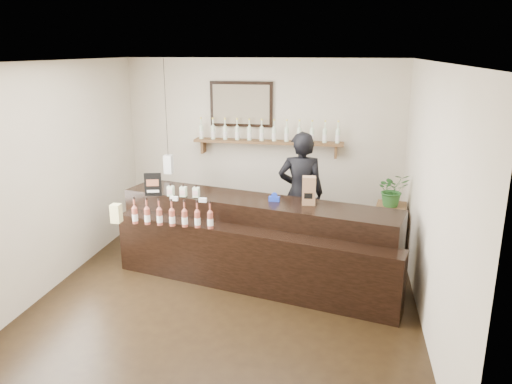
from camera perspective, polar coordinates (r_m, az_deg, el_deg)
The scene contains 10 objects.
ground at distance 6.30m, azimuth -3.13°, elevation -11.72°, with size 5.00×5.00×0.00m, color black.
room_shell at distance 5.71m, azimuth -3.39°, elevation 3.59°, with size 5.00×5.00×5.00m.
back_wall_decor at distance 8.02m, azimuth -0.40°, elevation 7.60°, with size 2.66×0.96×1.69m.
counter at distance 6.55m, azimuth -0.18°, elevation -5.84°, with size 3.79×1.85×1.22m.
promo_sign at distance 6.75m, azimuth -11.70°, elevation 0.84°, with size 0.22×0.07×0.31m.
paper_bag at distance 6.27m, azimuth 6.06°, elevation 0.16°, with size 0.18×0.14×0.36m.
tape_dispenser at distance 6.41m, azimuth 2.09°, elevation -0.68°, with size 0.14×0.06×0.12m.
side_cabinet at distance 7.36m, azimuth 14.97°, elevation -4.58°, with size 0.48×0.61×0.82m.
potted_plant at distance 7.17m, azimuth 15.34°, elevation 0.27°, with size 0.43×0.37×0.48m, color #295E25.
shopkeeper at distance 7.25m, azimuth 5.15°, elevation 0.74°, with size 0.75×0.49×2.05m, color black.
Camera 1 is at (1.33, -5.42, 2.93)m, focal length 35.00 mm.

